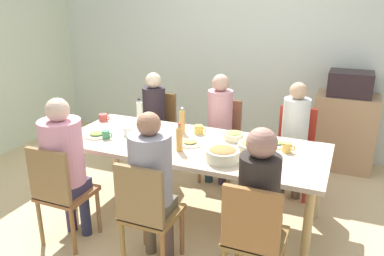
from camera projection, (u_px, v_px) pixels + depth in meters
The scene contains 34 objects.
ground_plane at pixel (192, 213), 3.81m from camera, with size 6.90×6.90×0.00m, color #D0B686.
wall_back at pixel (250, 51), 5.10m from camera, with size 5.99×0.12×2.60m, color silver.
dining_table at pixel (192, 150), 3.59m from camera, with size 2.41×0.97×0.72m.
chair_0 at pixel (222, 135), 4.39m from camera, with size 0.40×0.40×0.90m.
person_0 at pixel (219, 120), 4.24m from camera, with size 0.30×0.30×1.22m.
chair_1 at pixel (294, 145), 4.10m from camera, with size 0.40×0.40×0.90m.
person_1 at pixel (295, 131), 3.95m from camera, with size 0.30×0.30×1.20m.
chair_2 at pixel (158, 126), 4.68m from camera, with size 0.40×0.40×0.90m.
person_2 at pixel (154, 114), 4.54m from camera, with size 0.30×0.30×1.17m.
chair_3 at pixel (147, 210), 2.88m from camera, with size 0.40×0.40×0.90m.
person_3 at pixel (151, 177), 2.88m from camera, with size 0.32×0.32×1.25m.
chair_4 at pixel (60, 190), 3.18m from camera, with size 0.40×0.40×0.90m.
person_4 at pixel (64, 158), 3.17m from camera, with size 0.34×0.34×1.26m.
chair_5 at pixel (253, 235), 2.59m from camera, with size 0.40×0.40×0.90m.
person_5 at pixel (259, 199), 2.60m from camera, with size 0.30×0.30×1.24m.
plate_0 at pixel (190, 143), 3.54m from camera, with size 0.22×0.22×0.04m.
plate_1 at pixel (148, 136), 3.70m from camera, with size 0.20×0.20×0.04m.
plate_2 at pixel (97, 135), 3.75m from camera, with size 0.25×0.25×0.04m.
plate_3 at pixel (276, 144), 3.53m from camera, with size 0.23×0.23×0.04m.
bowl_0 at pixel (253, 147), 3.33m from camera, with size 0.26×0.26×0.11m.
bowl_1 at pixel (234, 136), 3.64m from camera, with size 0.18×0.18×0.09m.
bowl_2 at pixel (223, 154), 3.18m from camera, with size 0.27×0.27×0.12m.
cup_0 at pixel (128, 131), 3.76m from camera, with size 0.12×0.08×0.08m.
cup_1 at pixel (199, 130), 3.80m from camera, with size 0.12×0.09×0.08m.
cup_2 at pixel (103, 117), 4.18m from camera, with size 0.13×0.09×0.07m.
cup_3 at pixel (287, 147), 3.36m from camera, with size 0.11×0.08×0.09m.
cup_4 at pixel (164, 151), 3.30m from camera, with size 0.12×0.08×0.07m.
cup_5 at pixel (106, 135), 3.67m from camera, with size 0.11×0.07×0.08m.
cup_6 at pixel (134, 140), 3.52m from camera, with size 0.12×0.09×0.09m.
bottle_0 at pixel (179, 138), 3.36m from camera, with size 0.06×0.06×0.25m.
bottle_1 at pixel (182, 121), 3.80m from camera, with size 0.05×0.05×0.26m.
bottle_2 at pixel (140, 110), 4.18m from camera, with size 0.06×0.06×0.24m.
side_cabinet at pixel (344, 132), 4.66m from camera, with size 0.70×0.44×0.90m, color tan.
microwave at pixel (350, 84), 4.46m from camera, with size 0.48×0.36×0.28m, color #2B1F23.
Camera 1 is at (1.28, -3.06, 2.04)m, focal length 36.56 mm.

